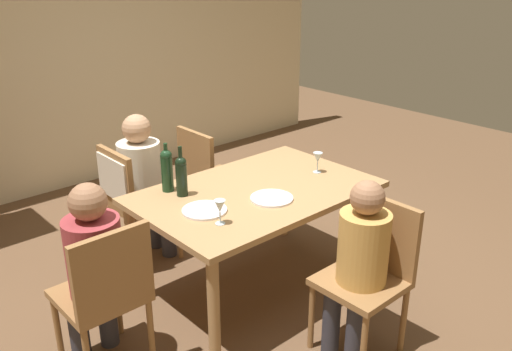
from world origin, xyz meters
name	(u,v)px	position (x,y,z in m)	size (l,w,h in m)	color
ground_plane	(256,286)	(0.00, 0.00, 0.00)	(10.00, 10.00, 0.00)	brown
rear_room_partition	(69,51)	(0.00, 2.71, 1.35)	(6.40, 0.12, 2.70)	beige
dining_table	(256,202)	(0.00, 0.00, 0.67)	(1.56, 1.02, 0.76)	#A87F51
chair_far_left	(127,191)	(-0.48, 0.89, 0.59)	(0.46, 0.44, 0.92)	olive
chair_near	(371,266)	(0.09, -0.89, 0.53)	(0.44, 0.44, 0.92)	olive
chair_left_end	(106,290)	(-1.16, -0.09, 0.53)	(0.44, 0.44, 0.92)	olive
chair_far_right	(207,174)	(0.26, 0.89, 0.53)	(0.44, 0.44, 0.92)	olive
person_woman_host	(144,177)	(-0.33, 0.89, 0.66)	(0.36, 0.31, 1.15)	#33333D
person_man_bearded	(360,258)	(-0.03, -0.89, 0.63)	(0.33, 0.29, 1.09)	#33333D
person_man_guest	(94,263)	(-1.16, 0.03, 0.65)	(0.30, 0.35, 1.12)	#33333D
wine_bottle_tall_green	(181,175)	(-0.42, 0.25, 0.90)	(0.07, 0.07, 0.33)	black
wine_bottle_dark_red	(167,169)	(-0.44, 0.38, 0.91)	(0.08, 0.08, 0.33)	#19381E
wine_glass_near_left	(318,158)	(0.53, -0.06, 0.86)	(0.07, 0.07, 0.15)	silver
wine_glass_centre	(220,207)	(-0.49, -0.23, 0.86)	(0.07, 0.07, 0.15)	silver
dinner_plate_host	(204,210)	(-0.46, -0.04, 0.76)	(0.27, 0.27, 0.01)	white
dinner_plate_guest_left	(272,198)	(-0.03, -0.18, 0.76)	(0.27, 0.27, 0.01)	white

